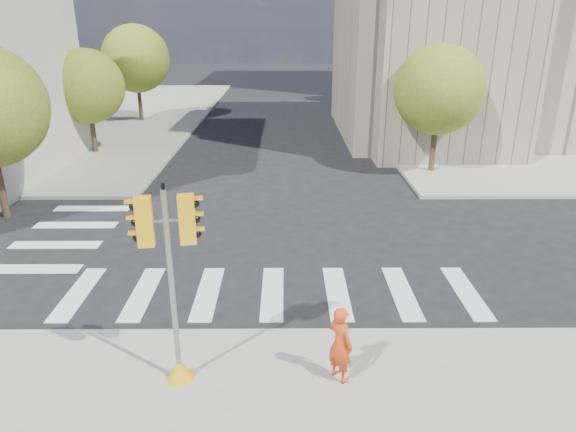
% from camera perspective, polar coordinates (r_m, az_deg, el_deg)
% --- Properties ---
extents(ground, '(160.00, 160.00, 0.00)m').
position_cam_1_polar(ground, '(16.19, -1.22, -5.07)').
color(ground, black).
rests_on(ground, ground).
extents(sidewalk_far_right, '(28.00, 40.00, 0.15)m').
position_cam_1_polar(sidewalk_far_right, '(45.65, 25.72, 10.00)').
color(sidewalk_far_right, gray).
rests_on(sidewalk_far_right, ground).
extents(sidewalk_far_left, '(28.00, 40.00, 0.15)m').
position_cam_1_polar(sidewalk_far_left, '(45.88, -26.96, 9.85)').
color(sidewalk_far_left, gray).
rests_on(sidewalk_far_left, ground).
extents(civic_building, '(26.00, 16.00, 19.39)m').
position_cam_1_polar(civic_building, '(37.01, 25.68, 19.23)').
color(civic_building, gray).
rests_on(civic_building, ground).
extents(tree_lw_mid, '(4.00, 4.00, 5.77)m').
position_cam_1_polar(tree_lw_mid, '(30.70, -21.44, 13.27)').
color(tree_lw_mid, '#382616').
rests_on(tree_lw_mid, ground).
extents(tree_lw_far, '(4.80, 4.80, 6.95)m').
position_cam_1_polar(tree_lw_far, '(40.11, -16.58, 16.40)').
color(tree_lw_far, '#382616').
rests_on(tree_lw_far, ground).
extents(tree_re_near, '(4.20, 4.20, 6.16)m').
position_cam_1_polar(tree_re_near, '(25.78, 16.44, 13.29)').
color(tree_re_near, '#382616').
rests_on(tree_re_near, ground).
extents(tree_re_mid, '(4.60, 4.60, 6.66)m').
position_cam_1_polar(tree_re_mid, '(37.37, 11.30, 16.29)').
color(tree_re_mid, '#382616').
rests_on(tree_re_mid, ground).
extents(tree_re_far, '(4.00, 4.00, 5.88)m').
position_cam_1_polar(tree_re_far, '(49.20, 8.50, 16.89)').
color(tree_re_far, '#382616').
rests_on(tree_re_far, ground).
extents(lamp_near, '(0.35, 0.18, 8.11)m').
position_cam_1_polar(lamp_near, '(29.70, 15.34, 15.32)').
color(lamp_near, black).
rests_on(lamp_near, sidewalk_far_right).
extents(lamp_far, '(0.35, 0.18, 8.11)m').
position_cam_1_polar(lamp_far, '(43.33, 10.44, 17.22)').
color(lamp_far, black).
rests_on(lamp_far, sidewalk_far_right).
extents(traffic_signal, '(1.08, 0.56, 4.23)m').
position_cam_1_polar(traffic_signal, '(10.35, -12.61, -9.52)').
color(traffic_signal, orange).
rests_on(traffic_signal, sidewalk_near).
extents(photographer, '(0.69, 0.72, 1.66)m').
position_cam_1_polar(photographer, '(10.71, 5.83, -13.95)').
color(photographer, red).
rests_on(photographer, sidewalk_near).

